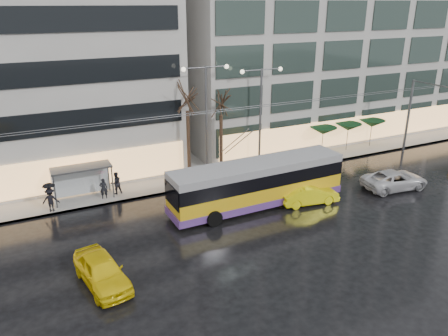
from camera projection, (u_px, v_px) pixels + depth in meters
ground at (249, 242)px, 26.68m from camera, size 140.00×140.00×0.00m
sidewalk at (193, 164)px, 39.23m from camera, size 80.00×10.00×0.15m
kerb at (216, 183)px, 35.07m from camera, size 80.00×0.10×0.15m
building_right at (322, 13)px, 45.89m from camera, size 32.00×14.00×25.00m
trolleybus at (258, 185)px, 30.83m from camera, size 12.97×5.11×5.99m
catenary at (210, 139)px, 32.23m from camera, size 42.24×5.12×7.00m
bus_shelter at (76, 176)px, 31.53m from camera, size 4.20×1.60×2.51m
street_lamp_near at (206, 107)px, 34.43m from camera, size 3.96×0.36×9.03m
street_lamp_far at (261, 104)px, 36.57m from camera, size 3.96×0.36×8.53m
tree_a at (187, 94)px, 33.59m from camera, size 3.20×3.20×8.40m
tree_b at (221, 99)px, 35.23m from camera, size 3.20×3.20×7.70m
parasol_a at (323, 131)px, 40.76m from camera, size 2.50×2.50×2.65m
parasol_b at (348, 127)px, 41.99m from camera, size 2.50×2.50×2.65m
parasol_c at (372, 123)px, 43.22m from camera, size 2.50×2.50×2.65m
taxi_a at (102, 271)px, 22.43m from camera, size 2.60×4.89×1.58m
taxi_b at (309, 194)px, 31.52m from camera, size 4.53×2.14×1.44m
sedan_silver at (395, 180)px, 34.06m from camera, size 5.49×3.00×1.46m
pedestrian_a at (103, 180)px, 31.71m from camera, size 1.14×1.16×2.19m
pedestrian_b at (116, 183)px, 32.74m from camera, size 0.91×0.75×1.72m
pedestrian_c at (50, 196)px, 29.88m from camera, size 1.22×0.99×2.11m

